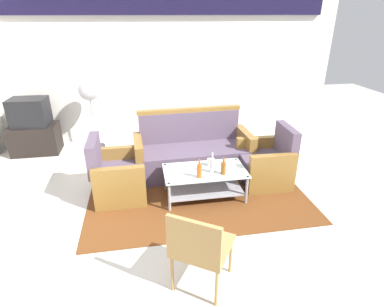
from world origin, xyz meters
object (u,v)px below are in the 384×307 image
at_px(armchair_right, 266,164).
at_px(couch, 193,153).
at_px(bottle_brown, 223,168).
at_px(pedestal_fan, 89,95).
at_px(armchair_left, 118,177).
at_px(wicker_chair, 199,245).
at_px(bottle_clear, 212,165).
at_px(bottle_orange, 199,171).
at_px(cup, 210,162).
at_px(television, 30,112).
at_px(tv_stand, 36,139).
at_px(coffee_table, 205,179).

bearing_deg(armchair_right, couch, 64.50).
xyz_separation_m(bottle_brown, pedestal_fan, (-1.88, 2.18, 0.52)).
distance_m(armchair_left, wicker_chair, 1.93).
xyz_separation_m(bottle_clear, wicker_chair, (-0.46, -1.45, -0.02)).
bearing_deg(wicker_chair, bottle_orange, 111.77).
relative_size(bottle_clear, cup, 2.81).
bearing_deg(pedestal_fan, armchair_left, -74.46).
distance_m(bottle_brown, television, 3.62).
bearing_deg(pedestal_fan, tv_stand, -177.22).
distance_m(armchair_right, pedestal_fan, 3.27).
bearing_deg(bottle_clear, television, 143.37).
bearing_deg(couch, bottle_orange, 82.86).
xyz_separation_m(coffee_table, bottle_orange, (-0.11, -0.17, 0.23)).
xyz_separation_m(bottle_clear, pedestal_fan, (-1.74, 2.11, 0.50)).
bearing_deg(television, couch, 159.07).
bearing_deg(tv_stand, bottle_clear, -36.60).
xyz_separation_m(tv_stand, pedestal_fan, (1.03, 0.05, 0.75)).
bearing_deg(bottle_brown, cup, 114.07).
bearing_deg(bottle_orange, bottle_brown, 6.30).
relative_size(cup, pedestal_fan, 0.08).
height_order(couch, bottle_clear, couch).
bearing_deg(cup, armchair_right, 8.83).
bearing_deg(wicker_chair, armchair_left, 147.02).
relative_size(armchair_left, cup, 8.50).
distance_m(cup, wicker_chair, 1.71).
height_order(armchair_left, cup, armchair_left).
height_order(coffee_table, bottle_orange, bottle_orange).
height_order(pedestal_fan, wicker_chair, pedestal_fan).
relative_size(bottle_orange, pedestal_fan, 0.20).
height_order(couch, bottle_brown, couch).
bearing_deg(armchair_right, bottle_brown, 119.26).
height_order(armchair_right, wicker_chair, armchair_right).
bearing_deg(tv_stand, bottle_brown, -36.23).
height_order(armchair_right, cup, armchair_right).
distance_m(cup, television, 3.37).
bearing_deg(armchair_right, bottle_orange, 113.43).
height_order(bottle_brown, pedestal_fan, pedestal_fan).
height_order(armchair_left, tv_stand, armchair_left).
relative_size(bottle_orange, tv_stand, 0.31).
distance_m(armchair_right, bottle_brown, 0.89).
height_order(couch, tv_stand, couch).
distance_m(tv_stand, pedestal_fan, 1.28).
height_order(bottle_orange, wicker_chair, wicker_chair).
bearing_deg(armchair_left, bottle_clear, 75.99).
height_order(bottle_brown, television, television).
relative_size(armchair_left, bottle_orange, 3.44).
bearing_deg(pedestal_fan, coffee_table, -50.88).
xyz_separation_m(bottle_orange, tv_stand, (-2.58, 2.17, -0.24)).
distance_m(bottle_brown, cup, 0.29).
xyz_separation_m(couch, bottle_brown, (0.24, -0.92, 0.18)).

